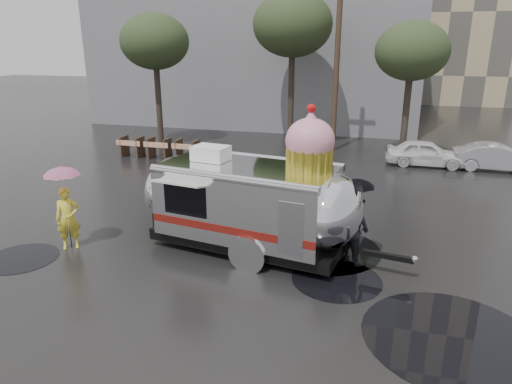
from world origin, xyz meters
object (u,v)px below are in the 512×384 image
(tripod, at_px, (333,219))
(person_right, at_px, (355,229))
(airstream_trailer, at_px, (252,199))
(person_left, at_px, (68,218))

(tripod, bearing_deg, person_right, -56.12)
(person_right, bearing_deg, airstream_trailer, 41.36)
(person_right, xyz_separation_m, tripod, (-0.62, 0.47, 0.04))
(person_left, xyz_separation_m, tripod, (7.01, 1.77, 0.06))
(airstream_trailer, xyz_separation_m, person_left, (-4.88, -1.30, -0.58))
(person_right, height_order, tripod, person_right)
(person_right, distance_m, tripod, 0.77)
(person_right, relative_size, tripod, 1.14)
(person_right, bearing_deg, tripod, 4.08)
(person_left, bearing_deg, tripod, -20.32)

